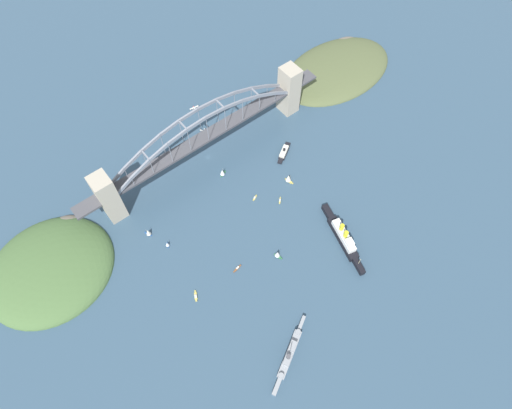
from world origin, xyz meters
The scene contains 18 objects.
ground_plane centered at (0.00, 0.00, 0.00)m, with size 1400.00×1400.00×0.00m, color #334C60.
harbor_arch_bridge centered at (0.00, 0.00, 30.88)m, with size 282.55×19.86×67.73m.
headland_west_shore centered at (-196.58, -11.21, 0.00)m, with size 148.54×93.68×20.65m.
headland_east_shore centered at (182.97, 14.06, 0.00)m, with size 115.03×105.93×29.04m.
ocean_liner centered at (-42.42, 156.53, 5.28)m, with size 26.27×74.62×18.32m.
naval_cruiser centered at (64.61, 205.07, 3.26)m, with size 60.99×33.99×18.04m.
harbor_ferry_steamer centered at (-64.76, 45.93, 2.52)m, with size 26.95×18.85×8.19m.
seaplane_taxiing_near_bridge centered at (-14.85, -29.58, 2.03)m, with size 7.67×9.04×4.98m.
seaplane_second_in_formation centered at (-25.98, -63.41, 1.99)m, with size 10.87×7.25×4.88m.
small_boat_0 centered at (-6.55, 70.11, 0.75)m, with size 6.97×4.09×2.14m.
small_boat_1 centered at (15.97, 131.83, 4.47)m, with size 5.86×8.59×9.64m.
small_boat_2 centered at (96.09, 116.82, 0.65)m, with size 5.97×9.58×1.81m.
small_boat_3 centered at (96.46, 39.54, 4.50)m, with size 5.82×7.79×9.66m.
small_boat_4 centered at (52.02, 118.75, 0.70)m, with size 9.82×2.78×1.97m.
small_boat_5 centered at (88.88, 60.47, 3.19)m, with size 4.34×6.15×6.89m.
small_boat_6 centered at (-24.00, 87.97, 0.90)m, with size 6.25×6.01×2.47m.
small_boat_7 centered at (1.81, 27.64, 4.50)m, with size 8.43×6.14×9.77m.
small_boat_8 centered at (-45.92, 74.96, 4.99)m, with size 6.66×10.17×10.81m.
Camera 1 is at (132.10, 246.64, 366.85)m, focal length 30.53 mm.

